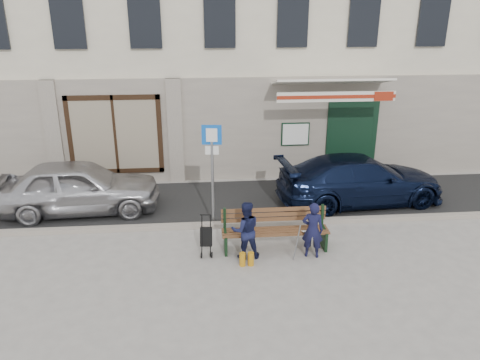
{
  "coord_description": "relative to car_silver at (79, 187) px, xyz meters",
  "views": [
    {
      "loc": [
        -0.63,
        -9.05,
        5.17
      ],
      "look_at": [
        0.29,
        1.6,
        1.2
      ],
      "focal_mm": 35.0,
      "sensor_mm": 36.0,
      "label": 1
    }
  ],
  "objects": [
    {
      "name": "parking_sign",
      "position": [
        3.51,
        -1.08,
        1.0
      ],
      "size": [
        0.48,
        0.1,
        2.57
      ],
      "rotation": [
        0.0,
        0.0,
        -0.12
      ],
      "color": "gray",
      "rests_on": "ground"
    },
    {
      "name": "man",
      "position": [
        5.6,
        -2.89,
        -0.07
      ],
      "size": [
        0.52,
        0.41,
        1.28
      ],
      "primitive_type": "imported",
      "rotation": [
        0.0,
        0.0,
        2.9
      ],
      "color": "#131434",
      "rests_on": "ground"
    },
    {
      "name": "car_navy",
      "position": [
        7.63,
        -0.01,
        -0.04
      ],
      "size": [
        4.8,
        2.36,
        1.34
      ],
      "primitive_type": "imported",
      "rotation": [
        0.0,
        0.0,
        1.68
      ],
      "color": "black",
      "rests_on": "ground"
    },
    {
      "name": "bench",
      "position": [
        4.81,
        -2.5,
        -0.25
      ],
      "size": [
        2.4,
        1.17,
        0.98
      ],
      "color": "brown",
      "rests_on": "ground"
    },
    {
      "name": "stroller",
      "position": [
        3.3,
        -2.6,
        -0.31
      ],
      "size": [
        0.28,
        0.39,
        0.91
      ],
      "rotation": [
        0.0,
        0.0,
        -0.1
      ],
      "color": "black",
      "rests_on": "ground"
    },
    {
      "name": "building",
      "position": [
        3.89,
        5.69,
        4.26
      ],
      "size": [
        20.0,
        8.27,
        10.0
      ],
      "color": "beige",
      "rests_on": "ground"
    },
    {
      "name": "ground",
      "position": [
        3.89,
        -2.77,
        -0.71
      ],
      "size": [
        80.0,
        80.0,
        0.0
      ],
      "primitive_type": "plane",
      "color": "#9E9991",
      "rests_on": "ground"
    },
    {
      "name": "car_silver",
      "position": [
        0.0,
        0.0,
        0.0
      ],
      "size": [
        4.26,
        1.91,
        1.42
      ],
      "primitive_type": "imported",
      "rotation": [
        0.0,
        0.0,
        1.63
      ],
      "color": "#B8B7BC",
      "rests_on": "ground"
    },
    {
      "name": "asphalt_lane",
      "position": [
        3.89,
        0.33,
        -0.71
      ],
      "size": [
        60.0,
        3.2,
        0.01
      ],
      "primitive_type": "cube",
      "color": "#282828",
      "rests_on": "ground"
    },
    {
      "name": "curb",
      "position": [
        3.89,
        -1.27,
        -0.65
      ],
      "size": [
        60.0,
        0.18,
        0.12
      ],
      "primitive_type": "cube",
      "color": "#9E9384",
      "rests_on": "ground"
    },
    {
      "name": "woman",
      "position": [
        4.15,
        -2.8,
        -0.06
      ],
      "size": [
        0.67,
        0.54,
        1.3
      ],
      "primitive_type": "imported",
      "rotation": [
        0.0,
        0.0,
        3.22
      ],
      "color": "#151839",
      "rests_on": "ground"
    }
  ]
}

